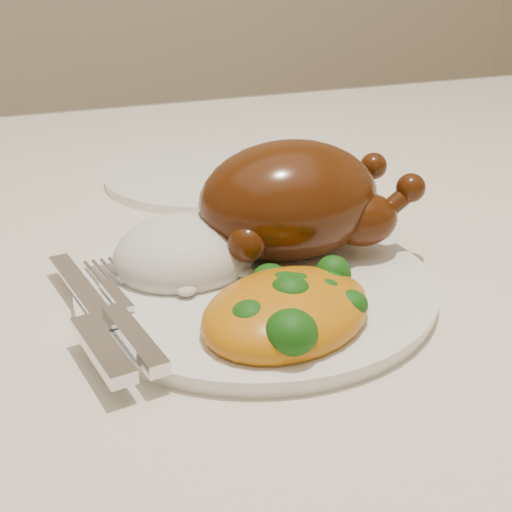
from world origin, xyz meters
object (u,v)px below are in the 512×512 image
object	(u,v)px
dining_table	(102,348)
side_plate	(201,177)
roast_chicken	(295,200)
dinner_plate	(256,287)

from	to	relation	value
dining_table	side_plate	distance (m)	0.22
side_plate	roast_chicken	world-z (taller)	roast_chicken
dining_table	dinner_plate	bearing A→B (deg)	-51.15
side_plate	roast_chicken	size ratio (longest dim) A/B	1.16
dinner_plate	roast_chicken	size ratio (longest dim) A/B	1.49
dining_table	roast_chicken	xyz separation A→B (m)	(0.15, -0.09, 0.16)
dining_table	roast_chicken	size ratio (longest dim) A/B	9.01
dinner_plate	side_plate	xyz separation A→B (m)	(0.03, 0.26, -0.00)
side_plate	dining_table	bearing A→B (deg)	-136.02
dining_table	dinner_plate	xyz separation A→B (m)	(0.10, -0.13, 0.11)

